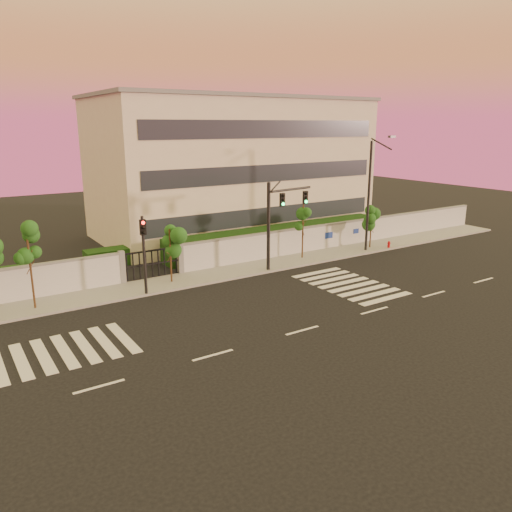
% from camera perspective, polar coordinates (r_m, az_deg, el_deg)
% --- Properties ---
extents(ground, '(120.00, 120.00, 0.00)m').
position_cam_1_polar(ground, '(25.00, 5.31, -8.48)').
color(ground, black).
rests_on(ground, ground).
extents(sidewalk, '(60.00, 3.00, 0.15)m').
position_cam_1_polar(sidewalk, '(33.31, -5.93, -2.35)').
color(sidewalk, gray).
rests_on(sidewalk, ground).
extents(perimeter_wall, '(60.00, 0.36, 2.20)m').
position_cam_1_polar(perimeter_wall, '(34.38, -6.97, -0.12)').
color(perimeter_wall, '#B2B5BA').
rests_on(perimeter_wall, ground).
extents(hedge_row, '(41.00, 4.25, 1.80)m').
position_cam_1_polar(hedge_row, '(37.28, -7.36, 0.64)').
color(hedge_row, black).
rests_on(hedge_row, ground).
extents(institutional_building, '(24.40, 12.40, 12.25)m').
position_cam_1_polar(institutional_building, '(46.40, -2.72, 10.20)').
color(institutional_building, beige).
rests_on(institutional_building, ground).
extents(road_markings, '(57.00, 7.62, 0.02)m').
position_cam_1_polar(road_markings, '(27.03, -2.32, -6.57)').
color(road_markings, silver).
rests_on(road_markings, ground).
extents(street_tree_c, '(1.36, 1.08, 4.94)m').
position_cam_1_polar(street_tree_c, '(29.04, -24.58, 1.07)').
color(street_tree_c, '#382314').
rests_on(street_tree_c, ground).
extents(street_tree_d, '(1.35, 1.07, 3.57)m').
position_cam_1_polar(street_tree_d, '(31.70, -9.78, 1.40)').
color(street_tree_d, '#382314').
rests_on(street_tree_d, ground).
extents(street_tree_e, '(1.35, 1.08, 4.32)m').
position_cam_1_polar(street_tree_e, '(37.11, 5.41, 4.37)').
color(street_tree_e, '#382314').
rests_on(street_tree_e, ground).
extents(street_tree_f, '(1.34, 1.07, 3.51)m').
position_cam_1_polar(street_tree_f, '(41.36, 13.06, 4.29)').
color(street_tree_f, '#382314').
rests_on(street_tree_f, ground).
extents(traffic_signal_main, '(3.88, 0.78, 6.16)m').
position_cam_1_polar(traffic_signal_main, '(34.08, 2.54, 4.70)').
color(traffic_signal_main, black).
rests_on(traffic_signal_main, ground).
extents(traffic_signal_secondary, '(0.37, 0.35, 4.80)m').
position_cam_1_polar(traffic_signal_secondary, '(29.56, -12.71, 1.12)').
color(traffic_signal_secondary, black).
rests_on(traffic_signal_secondary, ground).
extents(streetlight_east, '(0.54, 2.19, 9.08)m').
position_cam_1_polar(streetlight_east, '(39.85, 12.98, 7.29)').
color(streetlight_east, black).
rests_on(streetlight_east, ground).
extents(fire_hydrant, '(0.26, 0.26, 0.69)m').
position_cam_1_polar(fire_hydrant, '(42.01, 14.94, 1.20)').
color(fire_hydrant, '#BB0C12').
rests_on(fire_hydrant, ground).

